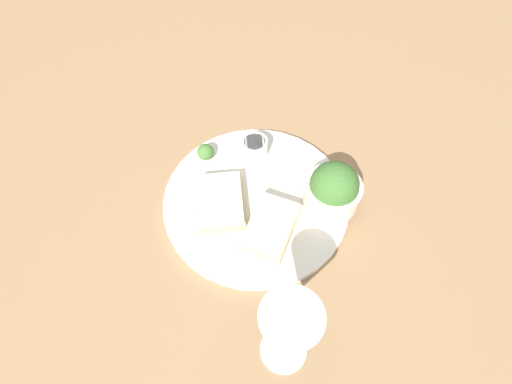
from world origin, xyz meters
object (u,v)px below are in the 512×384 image
object	(u,v)px
salad_bowl	(333,189)
cheese_toast_far	(271,227)
cheese_toast_near	(221,202)
wine_glass	(289,327)
sauce_ramekin	(255,147)

from	to	relation	value
salad_bowl	cheese_toast_far	xyz separation A→B (m)	(0.09, -0.08, -0.02)
cheese_toast_far	cheese_toast_near	bearing A→B (deg)	-100.75
cheese_toast_far	wine_glass	size ratio (longest dim) A/B	0.67
cheese_toast_near	salad_bowl	bearing A→B (deg)	112.26
salad_bowl	wine_glass	xyz separation A→B (m)	(0.25, -0.00, 0.07)
wine_glass	cheese_toast_far	bearing A→B (deg)	-156.18
salad_bowl	sauce_ramekin	world-z (taller)	salad_bowl
salad_bowl	sauce_ramekin	distance (m)	0.16
sauce_ramekin	cheese_toast_far	bearing A→B (deg)	28.37
wine_glass	salad_bowl	bearing A→B (deg)	179.06
sauce_ramekin	cheese_toast_far	xyz separation A→B (m)	(0.14, 0.08, -0.01)
cheese_toast_far	wine_glass	distance (m)	0.20
salad_bowl	cheese_toast_far	size ratio (longest dim) A/B	0.87
cheese_toast_far	salad_bowl	bearing A→B (deg)	138.38
cheese_toast_near	cheese_toast_far	size ratio (longest dim) A/B	1.17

